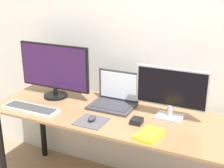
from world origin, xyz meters
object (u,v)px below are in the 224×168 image
(keyboard, at_px, (31,108))
(book, at_px, (149,135))
(laptop, at_px, (115,98))
(monitor_right, at_px, (171,91))
(mouse, at_px, (92,118))
(power_brick, at_px, (137,121))
(monitor_left, at_px, (54,70))

(keyboard, xyz_separation_m, book, (0.93, -0.01, 0.00))
(book, bearing_deg, laptop, 138.52)
(monitor_right, relative_size, keyboard, 1.11)
(mouse, bearing_deg, power_brick, 19.32)
(monitor_right, relative_size, power_brick, 6.27)
(laptop, distance_m, keyboard, 0.63)
(monitor_left, relative_size, power_brick, 7.88)
(monitor_left, relative_size, laptop, 1.86)
(laptop, distance_m, mouse, 0.33)
(monitor_right, xyz_separation_m, laptop, (-0.45, 0.05, -0.14))
(keyboard, height_order, power_brick, power_brick)
(monitor_right, height_order, power_brick, monitor_right)
(monitor_left, bearing_deg, keyboard, -94.27)
(mouse, xyz_separation_m, power_brick, (0.29, 0.10, -0.00))
(book, relative_size, power_brick, 2.69)
(keyboard, relative_size, power_brick, 5.64)
(keyboard, bearing_deg, monitor_left, 85.73)
(book, bearing_deg, keyboard, 179.14)
(monitor_right, height_order, mouse, monitor_right)
(laptop, xyz_separation_m, keyboard, (-0.53, -0.34, -0.05))
(laptop, xyz_separation_m, mouse, (-0.02, -0.32, -0.04))
(monitor_right, bearing_deg, laptop, 173.78)
(laptop, height_order, mouse, laptop)
(keyboard, bearing_deg, mouse, 2.04)
(monitor_left, bearing_deg, book, -18.56)
(monitor_left, bearing_deg, mouse, -29.33)
(laptop, bearing_deg, monitor_right, -6.22)
(monitor_left, xyz_separation_m, book, (0.91, -0.31, -0.22))
(monitor_left, bearing_deg, monitor_right, 0.00)
(keyboard, distance_m, power_brick, 0.81)
(monitor_right, bearing_deg, monitor_left, -180.00)
(monitor_left, bearing_deg, power_brick, -12.54)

